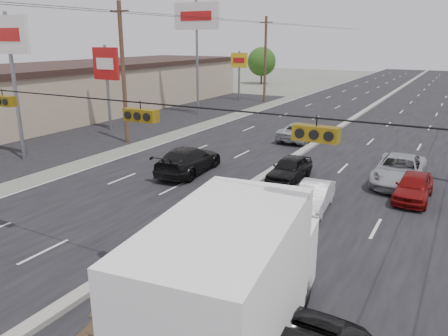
{
  "coord_description": "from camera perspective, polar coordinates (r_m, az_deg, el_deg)",
  "views": [
    {
      "loc": [
        9.36,
        -9.36,
        7.49
      ],
      "look_at": [
        0.7,
        6.17,
        2.2
      ],
      "focal_mm": 35.0,
      "sensor_mm": 36.0,
      "label": 1
    }
  ],
  "objects": [
    {
      "name": "queue_car_e",
      "position": [
        22.81,
        23.53,
        -2.29
      ],
      "size": [
        1.62,
        3.88,
        1.31
      ],
      "primitive_type": "imported",
      "rotation": [
        0.0,
        0.0,
        -0.02
      ],
      "color": "maroon",
      "rests_on": "ground"
    },
    {
      "name": "queue_car_a",
      "position": [
        24.05,
        8.58,
        -0.11
      ],
      "size": [
        1.62,
        3.92,
        1.33
      ],
      "primitive_type": "imported",
      "rotation": [
        0.0,
        0.0,
        -0.01
      ],
      "color": "black",
      "rests_on": "ground"
    },
    {
      "name": "tree_left_far",
      "position": [
        76.21,
        4.94,
        13.68
      ],
      "size": [
        4.8,
        4.8,
        6.12
      ],
      "color": "#382619",
      "rests_on": "ground"
    },
    {
      "name": "road_surface",
      "position": [
        41.14,
        15.56,
        5.48
      ],
      "size": [
        20.0,
        160.0,
        0.02
      ],
      "primitive_type": "cube",
      "color": "black",
      "rests_on": "ground"
    },
    {
      "name": "center_median",
      "position": [
        41.13,
        15.57,
        5.61
      ],
      "size": [
        0.5,
        160.0,
        0.2
      ],
      "primitive_type": "cube",
      "color": "gray",
      "rests_on": "ground"
    },
    {
      "name": "pole_sign_mid",
      "position": [
        38.07,
        -15.13,
        12.44
      ],
      "size": [
        2.6,
        0.25,
        7.0
      ],
      "color": "slate",
      "rests_on": "ground"
    },
    {
      "name": "red_sedan",
      "position": [
        18.14,
        2.11,
        -5.61
      ],
      "size": [
        1.57,
        3.99,
        1.29
      ],
      "primitive_type": "imported",
      "rotation": [
        0.0,
        0.0,
        0.05
      ],
      "color": "maroon",
      "rests_on": "ground"
    },
    {
      "name": "oncoming_far",
      "position": [
        33.78,
        9.98,
        4.7
      ],
      "size": [
        2.54,
        5.05,
        1.37
      ],
      "primitive_type": "imported",
      "rotation": [
        0.0,
        0.0,
        3.09
      ],
      "color": "#A1A4A8",
      "rests_on": "ground"
    },
    {
      "name": "traffic_signals",
      "position": [
        12.45,
        -11.18,
        7.02
      ],
      "size": [
        25.0,
        0.3,
        0.54
      ],
      "color": "black",
      "rests_on": "ground"
    },
    {
      "name": "box_truck",
      "position": [
        10.59,
        1.37,
        -14.84
      ],
      "size": [
        3.59,
        7.86,
        3.85
      ],
      "rotation": [
        0.0,
        0.0,
        0.13
      ],
      "color": "black",
      "rests_on": "ground"
    },
    {
      "name": "queue_car_c",
      "position": [
        25.04,
        21.92,
        -0.29
      ],
      "size": [
        2.59,
        5.4,
        1.48
      ],
      "primitive_type": "imported",
      "rotation": [
        0.0,
        0.0,
        0.02
      ],
      "color": "#999BA0",
      "rests_on": "ground"
    },
    {
      "name": "ground",
      "position": [
        15.21,
        -14.16,
        -13.5
      ],
      "size": [
        200.0,
        200.0,
        0.0
      ],
      "primitive_type": "plane",
      "color": "#606356",
      "rests_on": "ground"
    },
    {
      "name": "tan_sedan",
      "position": [
        11.64,
        -11.19,
        -19.3
      ],
      "size": [
        2.26,
        5.12,
        1.46
      ],
      "primitive_type": "imported",
      "rotation": [
        0.0,
        0.0,
        0.04
      ],
      "color": "olive",
      "rests_on": "ground"
    },
    {
      "name": "pole_sign_billboard",
      "position": [
        44.35,
        -3.61,
        18.32
      ],
      "size": [
        5.0,
        0.25,
        11.0
      ],
      "color": "slate",
      "rests_on": "ground"
    },
    {
      "name": "pole_sign_near",
      "position": [
        29.91,
        -26.22,
        14.04
      ],
      "size": [
        3.5,
        0.25,
        9.0
      ],
      "color": "slate",
      "rests_on": "ground"
    },
    {
      "name": "queue_car_b",
      "position": [
        20.18,
        11.62,
        -3.73
      ],
      "size": [
        1.6,
        3.79,
        1.22
      ],
      "primitive_type": "imported",
      "rotation": [
        0.0,
        0.0,
        0.09
      ],
      "color": "white",
      "rests_on": "ground"
    },
    {
      "name": "oncoming_near",
      "position": [
        25.18,
        -4.65,
        1.02
      ],
      "size": [
        2.59,
        5.43,
        1.53
      ],
      "primitive_type": "imported",
      "rotation": [
        0.0,
        0.0,
        3.23
      ],
      "color": "black",
      "rests_on": "ground"
    },
    {
      "name": "pole_sign_far",
      "position": [
        55.58,
        1.99,
        13.39
      ],
      "size": [
        2.2,
        0.25,
        6.0
      ],
      "color": "slate",
      "rests_on": "ground"
    },
    {
      "name": "parking_lot",
      "position": [
        43.95,
        -8.29,
        6.59
      ],
      "size": [
        10.0,
        42.0,
        0.02
      ],
      "primitive_type": "cube",
      "color": "black",
      "rests_on": "ground"
    },
    {
      "name": "utility_pole_left_c",
      "position": [
        54.04,
        5.41,
        13.98
      ],
      "size": [
        1.6,
        0.3,
        10.0
      ],
      "color": "#422D1E",
      "rests_on": "ground"
    },
    {
      "name": "strip_mall",
      "position": [
        49.58,
        -16.85,
        9.87
      ],
      "size": [
        12.0,
        42.0,
        4.6
      ],
      "primitive_type": "cube",
      "color": "tan",
      "rests_on": "ground"
    },
    {
      "name": "utility_pole_left_b",
      "position": [
        32.82,
        -13.02,
        12.0
      ],
      "size": [
        1.6,
        0.3,
        10.0
      ],
      "color": "#422D1E",
      "rests_on": "ground"
    }
  ]
}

